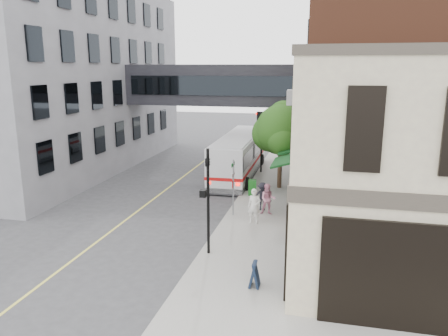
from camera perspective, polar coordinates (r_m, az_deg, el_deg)
The scene contains 17 objects.
ground at distance 17.29m, azimuth -5.13°, elevation -13.95°, with size 120.00×120.00×0.00m, color #38383A.
sidewalk_main at distance 29.77m, azimuth 7.03°, elevation -2.13°, with size 4.00×60.00×0.15m, color gray.
corner_building at distance 17.45m, azimuth 26.16°, elevation -0.29°, with size 10.19×8.12×8.45m.
brick_building at distance 30.02m, azimuth 23.21°, elevation 10.43°, with size 13.76×18.00×14.00m.
opposite_building at distance 37.66m, azimuth -22.91°, elevation 10.80°, with size 14.00×24.00×14.00m, color slate.
skyway_bridge at distance 33.57m, azimuth -0.55°, elevation 10.80°, with size 14.00×3.18×3.00m.
traffic_signal_near at distance 17.88m, azimuth -2.20°, elevation -2.69°, with size 0.44×0.22×4.60m.
traffic_signal_far at distance 32.25m, azimuth 4.70°, elevation 5.02°, with size 0.53×0.28×4.50m.
street_sign_pole at distance 22.84m, azimuth 1.20°, elevation -1.91°, with size 0.08×0.75×3.00m.
street_tree at distance 28.22m, azimuth 7.46°, elevation 4.97°, with size 3.80×3.20×5.60m.
lane_marking at distance 27.66m, azimuth -8.51°, elevation -3.52°, with size 0.12×40.00×0.01m, color #D8CC4C.
bus at distance 31.83m, azimuth 2.00°, elevation 1.87°, with size 2.81×10.99×2.95m.
pedestrian_a at distance 22.02m, azimuth 3.96°, elevation -4.97°, with size 0.64×0.42×1.76m, color white.
pedestrian_b at distance 23.34m, azimuth 5.76°, elevation -4.06°, with size 0.81×0.63×1.67m, color pink.
pedestrian_c at distance 24.03m, azimuth 5.03°, elevation -3.69°, with size 1.00×0.57×1.55m, color black.
newspaper_box at distance 26.81m, azimuth 3.72°, elevation -2.55°, with size 0.48×0.42×0.95m, color #155E18.
sandwich_board at distance 16.07m, azimuth 4.01°, elevation -13.69°, with size 0.33×0.52×0.93m, color black.
Camera 1 is at (4.96, -14.59, 7.85)m, focal length 35.00 mm.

